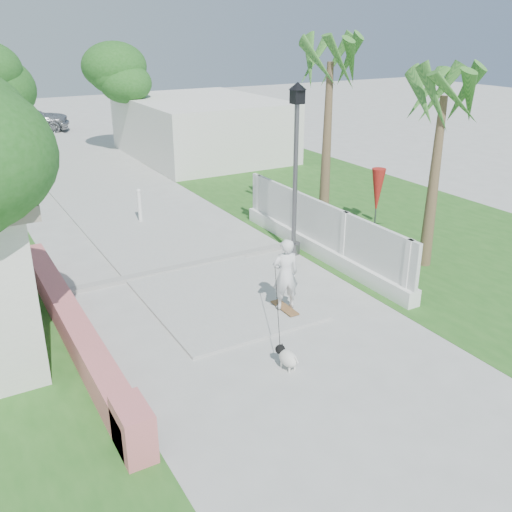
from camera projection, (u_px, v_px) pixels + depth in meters
ground at (329, 391)px, 9.58m from camera, size 90.00×90.00×0.00m
path_strip at (62, 160)px, 25.63m from camera, size 3.20×36.00×0.06m
curb at (186, 266)px, 14.38m from camera, size 6.50×0.25×0.10m
grass_right at (354, 207)px, 19.23m from camera, size 8.00×20.00×0.01m
pink_wall at (76, 332)px, 10.80m from camera, size 0.45×8.20×0.80m
lattice_fence at (320, 237)px, 14.96m from camera, size 0.35×7.00×1.50m
building_right at (201, 127)px, 26.31m from camera, size 6.00×8.00×2.60m
street_lamp at (296, 165)px, 14.42m from camera, size 0.44×0.44×4.44m
bollard at (140, 205)px, 17.48m from camera, size 0.14×0.14×1.09m
patio_umbrella at (377, 192)px, 14.77m from camera, size 0.36×0.36×2.30m
tree_path_right at (125, 77)px, 25.79m from camera, size 3.00×3.00×4.79m
palm_far at (330, 74)px, 15.23m from camera, size 1.80×1.80×5.30m
palm_near at (443, 107)px, 13.15m from camera, size 1.80×1.80×4.70m
skateboarder at (280, 298)px, 11.20m from camera, size 1.45×2.09×1.65m
dog at (287, 357)px, 10.14m from camera, size 0.34×0.60×0.42m
parked_car at (22, 118)px, 31.96m from camera, size 5.29×2.95×1.70m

